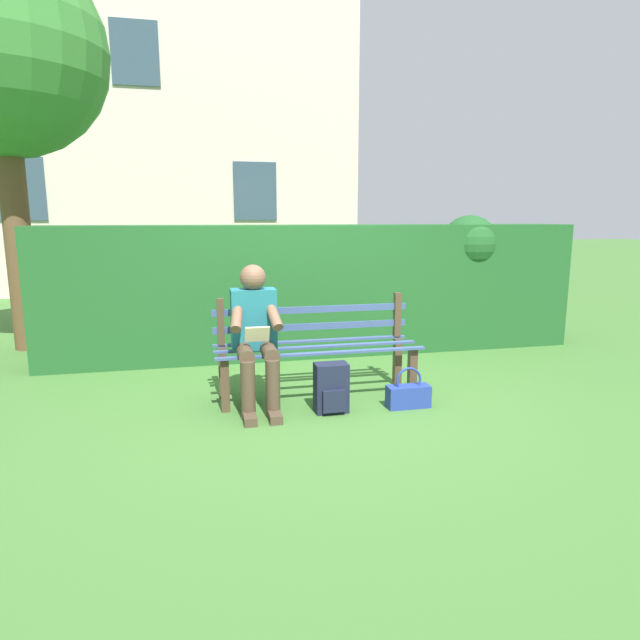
{
  "coord_description": "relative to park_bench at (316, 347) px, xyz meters",
  "views": [
    {
      "loc": [
        1.03,
        4.59,
        1.6
      ],
      "look_at": [
        0.0,
        0.1,
        0.73
      ],
      "focal_mm": 30.63,
      "sensor_mm": 36.0,
      "label": 1
    }
  ],
  "objects": [
    {
      "name": "backpack",
      "position": [
        -0.03,
        0.46,
        -0.24
      ],
      "size": [
        0.27,
        0.24,
        0.41
      ],
      "color": "#191E33",
      "rests_on": "ground"
    },
    {
      "name": "ground",
      "position": [
        0.0,
        0.07,
        -0.44
      ],
      "size": [
        60.0,
        60.0,
        0.0
      ],
      "primitive_type": "plane",
      "color": "#3D6B2D"
    },
    {
      "name": "park_bench",
      "position": [
        0.0,
        0.0,
        0.0
      ],
      "size": [
        1.82,
        0.53,
        0.89
      ],
      "color": "#4C3828",
      "rests_on": "ground"
    },
    {
      "name": "hedge_backdrop",
      "position": [
        -0.42,
        -1.59,
        0.35
      ],
      "size": [
        6.21,
        0.83,
        1.62
      ],
      "color": "#1E5123",
      "rests_on": "ground"
    },
    {
      "name": "person_seated",
      "position": [
        0.56,
        0.18,
        0.2
      ],
      "size": [
        0.44,
        0.73,
        1.2
      ],
      "color": "#1E6672",
      "rests_on": "ground"
    },
    {
      "name": "building_facade",
      "position": [
        1.99,
        -8.78,
        3.36
      ],
      "size": [
        9.04,
        3.3,
        7.6
      ],
      "color": "beige",
      "rests_on": "ground"
    },
    {
      "name": "handbag",
      "position": [
        -0.69,
        0.51,
        -0.33
      ],
      "size": [
        0.37,
        0.14,
        0.35
      ],
      "color": "navy",
      "rests_on": "ground"
    }
  ]
}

